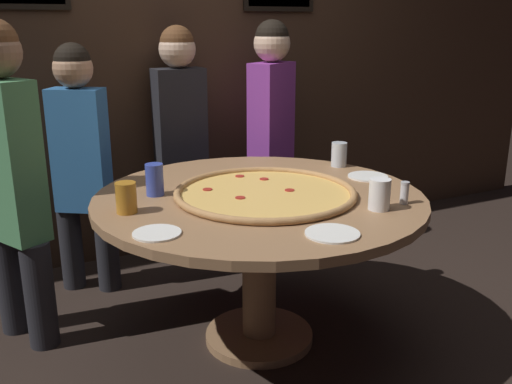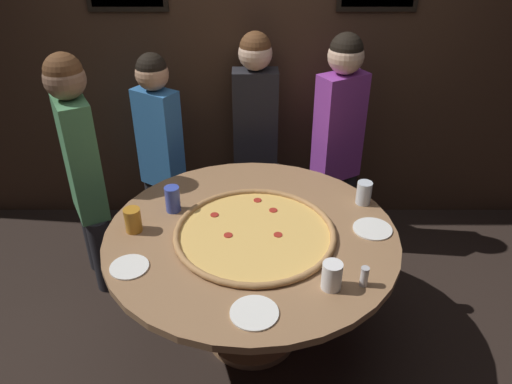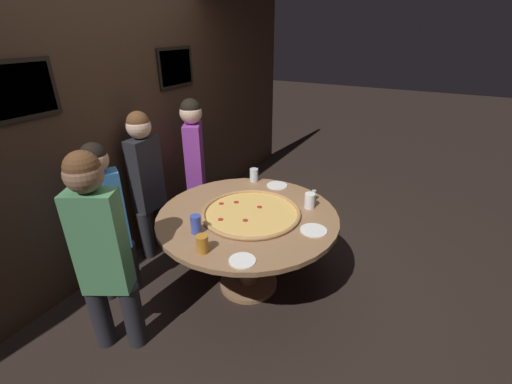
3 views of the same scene
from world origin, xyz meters
name	(u,v)px [view 1 (image 1 of 3)]	position (x,y,z in m)	size (l,w,h in m)	color
ground_plane	(259,339)	(0.00, 0.00, 0.00)	(24.00, 24.00, 0.00)	black
back_wall	(163,52)	(0.00, 1.35, 1.30)	(6.40, 0.08, 2.60)	#3D281C
dining_table	(259,224)	(0.00, 0.00, 0.60)	(1.49, 1.49, 0.74)	#936B47
giant_pizza	(265,193)	(0.02, -0.02, 0.75)	(0.82, 0.82, 0.03)	#EAB75B
drink_cup_centre_back	(155,180)	(-0.42, 0.20, 0.81)	(0.08, 0.08, 0.14)	#384CB7
drink_cup_beside_pizza	(380,194)	(0.35, -0.41, 0.81)	(0.09, 0.09, 0.13)	white
drink_cup_by_shaker	(339,154)	(0.62, 0.28, 0.80)	(0.08, 0.08, 0.13)	silver
drink_cup_far_left	(126,198)	(-0.60, 0.02, 0.80)	(0.09, 0.09, 0.13)	#BC7A23
white_plate_beside_cup	(157,233)	(-0.56, -0.28, 0.74)	(0.18, 0.18, 0.01)	white
white_plate_left_side	(332,233)	(0.02, -0.57, 0.74)	(0.20, 0.20, 0.01)	white
white_plate_right_side	(368,176)	(0.62, 0.02, 0.74)	(0.20, 0.20, 0.01)	white
condiment_shaker	(404,193)	(0.50, -0.39, 0.79)	(0.04, 0.04, 0.10)	silver
diner_side_left	(271,126)	(0.57, 0.97, 0.85)	(0.39, 0.31, 1.50)	#232328
diner_side_right	(180,132)	(0.02, 1.13, 0.83)	(0.37, 0.22, 1.47)	#232328
diner_far_left	(81,156)	(-0.62, 0.94, 0.79)	(0.36, 0.30, 1.39)	#232328
diner_far_right	(10,168)	(-1.00, 0.52, 0.86)	(0.30, 0.40, 1.51)	#232328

